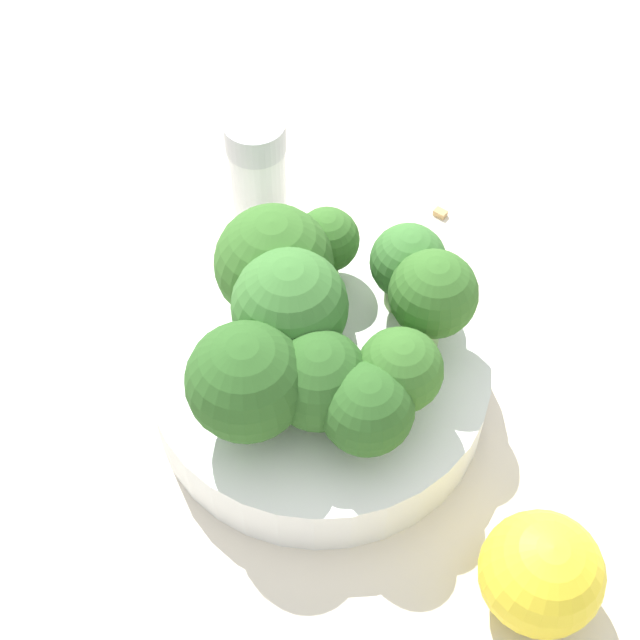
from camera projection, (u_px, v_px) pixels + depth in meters
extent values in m
plane|color=beige|center=(320.00, 397.00, 0.45)|extent=(3.00, 3.00, 0.00)
cylinder|color=white|center=(320.00, 379.00, 0.44)|extent=(0.16, 0.16, 0.03)
cylinder|color=#8EB770|center=(291.00, 337.00, 0.42)|extent=(0.02, 0.02, 0.03)
sphere|color=#3D7533|center=(290.00, 306.00, 0.40)|extent=(0.05, 0.05, 0.05)
cylinder|color=#7A9E5B|center=(397.00, 394.00, 0.40)|extent=(0.02, 0.02, 0.02)
sphere|color=#386B28|center=(400.00, 370.00, 0.38)|extent=(0.04, 0.04, 0.04)
cylinder|color=#84AD66|center=(428.00, 324.00, 0.42)|extent=(0.01, 0.01, 0.03)
sphere|color=#386B28|center=(433.00, 294.00, 0.40)|extent=(0.04, 0.04, 0.04)
cylinder|color=#7A9E5B|center=(280.00, 289.00, 0.44)|extent=(0.02, 0.02, 0.02)
sphere|color=#386B28|center=(278.00, 262.00, 0.42)|extent=(0.06, 0.06, 0.06)
cylinder|color=#7A9E5B|center=(250.00, 409.00, 0.39)|extent=(0.02, 0.02, 0.02)
sphere|color=#2D5B23|center=(246.00, 382.00, 0.38)|extent=(0.05, 0.05, 0.05)
cylinder|color=#7A9E5B|center=(327.00, 261.00, 0.45)|extent=(0.01, 0.01, 0.02)
sphere|color=#386B28|center=(327.00, 240.00, 0.44)|extent=(0.03, 0.03, 0.03)
cylinder|color=#7A9E5B|center=(318.00, 403.00, 0.40)|extent=(0.02, 0.02, 0.02)
sphere|color=#2D5B23|center=(318.00, 380.00, 0.38)|extent=(0.05, 0.05, 0.05)
cylinder|color=#7A9E5B|center=(365.00, 430.00, 0.39)|extent=(0.02, 0.02, 0.02)
sphere|color=#2D5B23|center=(367.00, 409.00, 0.38)|extent=(0.04, 0.04, 0.04)
cylinder|color=#7A9E5B|center=(405.00, 286.00, 0.44)|extent=(0.03, 0.03, 0.02)
sphere|color=#3D7533|center=(408.00, 262.00, 0.42)|extent=(0.04, 0.04, 0.04)
cylinder|color=silver|center=(259.00, 189.00, 0.50)|extent=(0.03, 0.03, 0.06)
cylinder|color=#B7B7BC|center=(255.00, 137.00, 0.47)|extent=(0.03, 0.03, 0.02)
sphere|color=yellow|center=(541.00, 573.00, 0.37)|extent=(0.05, 0.05, 0.05)
cube|color=tan|center=(441.00, 211.00, 0.53)|extent=(0.01, 0.01, 0.01)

